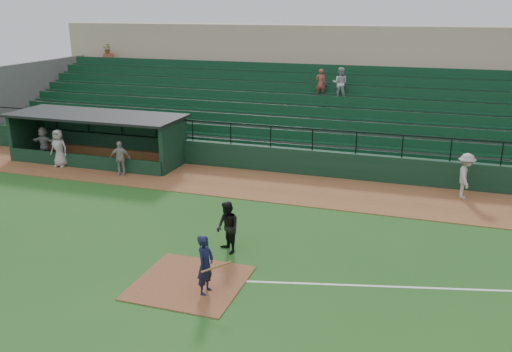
% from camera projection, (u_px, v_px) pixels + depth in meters
% --- Properties ---
extents(ground, '(90.00, 90.00, 0.00)m').
position_uv_depth(ground, '(204.00, 267.00, 16.26)').
color(ground, '#1F4F19').
rests_on(ground, ground).
extents(warning_track, '(40.00, 4.00, 0.03)m').
position_uv_depth(warning_track, '(278.00, 187.00, 23.50)').
color(warning_track, brown).
rests_on(warning_track, ground).
extents(home_plate_dirt, '(3.00, 3.00, 0.03)m').
position_uv_depth(home_plate_dirt, '(190.00, 282.00, 15.35)').
color(home_plate_dirt, brown).
rests_on(home_plate_dirt, ground).
extents(foul_line, '(17.49, 4.44, 0.01)m').
position_uv_depth(foul_line, '(487.00, 290.00, 14.95)').
color(foul_line, white).
rests_on(foul_line, ground).
extents(stadium_structure, '(38.00, 13.08, 6.40)m').
position_uv_depth(stadium_structure, '(320.00, 103.00, 30.48)').
color(stadium_structure, black).
rests_on(stadium_structure, ground).
extents(dugout, '(8.90, 3.20, 2.42)m').
position_uv_depth(dugout, '(102.00, 134.00, 27.44)').
color(dugout, black).
rests_on(dugout, ground).
extents(batter_at_plate, '(1.02, 0.70, 1.71)m').
position_uv_depth(batter_at_plate, '(205.00, 265.00, 14.56)').
color(batter_at_plate, black).
rests_on(batter_at_plate, ground).
extents(umpire, '(1.03, 1.02, 1.68)m').
position_uv_depth(umpire, '(228.00, 228.00, 17.04)').
color(umpire, black).
rests_on(umpire, ground).
extents(runner, '(0.73, 1.23, 1.87)m').
position_uv_depth(runner, '(466.00, 176.00, 21.81)').
color(runner, '#ABA6A0').
rests_on(runner, warning_track).
extents(dugout_player_a, '(1.01, 0.64, 1.61)m').
position_uv_depth(dugout_player_a, '(120.00, 158.00, 24.89)').
color(dugout_player_a, '#A7A19C').
rests_on(dugout_player_a, warning_track).
extents(dugout_player_b, '(0.90, 0.59, 1.84)m').
position_uv_depth(dugout_player_b, '(59.00, 148.00, 26.18)').
color(dugout_player_b, '#A6A09B').
rests_on(dugout_player_b, warning_track).
extents(dugout_player_c, '(1.56, 0.54, 1.66)m').
position_uv_depth(dugout_player_c, '(44.00, 143.00, 27.57)').
color(dugout_player_c, '#ADA8A2').
rests_on(dugout_player_c, warning_track).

